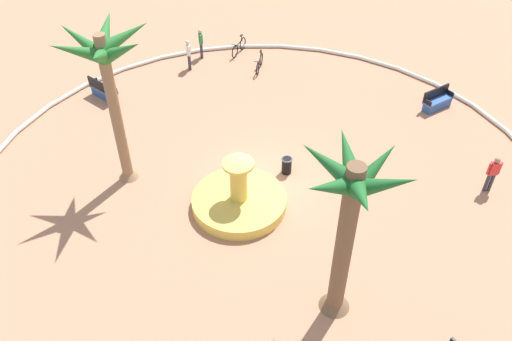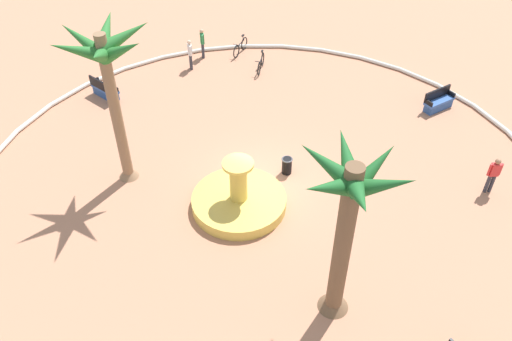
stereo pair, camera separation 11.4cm
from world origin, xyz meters
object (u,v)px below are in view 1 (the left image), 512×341
object	(u,v)px
palm_tree_by_curb	(349,211)
trash_bin	(287,165)
palm_tree_near_fountain	(107,71)
bicycle_red_frame	(239,47)
person_cyclist_helmet	(201,42)
bench_north	(437,102)
bench_east	(104,91)
person_cyclist_photo	(189,53)
fountain	(239,200)
bicycle_by_lamppost	(260,63)
person_pedestrian_stroll	(493,173)

from	to	relation	value
palm_tree_by_curb	trash_bin	xyz separation A→B (m)	(4.06, -5.09, -3.81)
palm_tree_near_fountain	bicycle_red_frame	distance (m)	12.02
person_cyclist_helmet	bench_north	bearing A→B (deg)	-175.31
trash_bin	bench_east	bearing A→B (deg)	-5.04
bench_north	person_cyclist_photo	xyz separation A→B (m)	(12.38, 2.38, 0.57)
palm_tree_by_curb	palm_tree_near_fountain	bearing A→B (deg)	-11.14
bicycle_red_frame	person_cyclist_helmet	size ratio (longest dim) A/B	1.04
fountain	bicycle_by_lamppost	xyz separation A→B (m)	(4.06, -9.43, 0.07)
fountain	person_cyclist_photo	xyz separation A→B (m)	(7.36, -7.79, 0.61)
fountain	bench_east	size ratio (longest dim) A/B	2.14
person_cyclist_helmet	bench_east	bearing A→B (deg)	70.08
trash_bin	person_cyclist_photo	bearing A→B (deg)	-32.61
bicycle_by_lamppost	person_cyclist_photo	world-z (taller)	person_cyclist_photo
trash_bin	bicycle_by_lamppost	world-z (taller)	bicycle_by_lamppost
palm_tree_by_curb	person_cyclist_helmet	world-z (taller)	palm_tree_by_curb
bench_north	person_cyclist_photo	size ratio (longest dim) A/B	1.00
bench_east	person_cyclist_helmet	bearing A→B (deg)	-109.92
fountain	bicycle_red_frame	bearing A→B (deg)	-60.66
fountain	person_pedestrian_stroll	bearing A→B (deg)	-146.85
palm_tree_near_fountain	trash_bin	world-z (taller)	palm_tree_near_fountain
person_cyclist_helmet	person_pedestrian_stroll	distance (m)	16.08
palm_tree_near_fountain	person_pedestrian_stroll	distance (m)	14.74
palm_tree_near_fountain	person_pedestrian_stroll	size ratio (longest dim) A/B	3.96
bicycle_red_frame	person_pedestrian_stroll	distance (m)	14.98
trash_bin	fountain	bearing A→B (deg)	74.22
bicycle_red_frame	fountain	bearing A→B (deg)	119.34
bench_east	bicycle_red_frame	bearing A→B (deg)	-117.35
fountain	bicycle_red_frame	distance (m)	12.05
palm_tree_by_curb	person_pedestrian_stroll	xyz separation A→B (m)	(-3.34, -7.80, -3.28)
palm_tree_by_curb	person_pedestrian_stroll	distance (m)	9.10
bench_north	person_pedestrian_stroll	distance (m)	5.80
bench_east	trash_bin	bearing A→B (deg)	174.96
palm_tree_by_curb	bicycle_red_frame	world-z (taller)	palm_tree_by_curb
person_pedestrian_stroll	bench_east	bearing A→B (deg)	5.82
bench_north	person_cyclist_helmet	world-z (taller)	person_cyclist_helmet
palm_tree_by_curb	bicycle_red_frame	distance (m)	17.25
person_cyclist_photo	trash_bin	bearing A→B (deg)	147.39
bench_east	person_cyclist_helmet	distance (m)	6.02
bicycle_red_frame	bicycle_by_lamppost	world-z (taller)	same
bicycle_by_lamppost	person_cyclist_helmet	world-z (taller)	person_cyclist_helmet
fountain	bicycle_by_lamppost	size ratio (longest dim) A/B	2.15
person_pedestrian_stroll	bicycle_by_lamppost	bearing A→B (deg)	-18.63
fountain	bench_north	bearing A→B (deg)	-116.26
person_cyclist_helmet	person_cyclist_photo	bearing A→B (deg)	94.93
bench_east	person_cyclist_photo	bearing A→B (deg)	-116.78
bicycle_by_lamppost	person_pedestrian_stroll	world-z (taller)	person_pedestrian_stroll
bench_east	person_pedestrian_stroll	xyz separation A→B (m)	(-17.66, -1.80, 0.57)
bench_east	person_pedestrian_stroll	bearing A→B (deg)	-174.18
bench_north	bicycle_red_frame	bearing A→B (deg)	-1.72
palm_tree_by_curb	person_cyclist_photo	xyz separation A→B (m)	(12.16, -10.27, -3.28)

